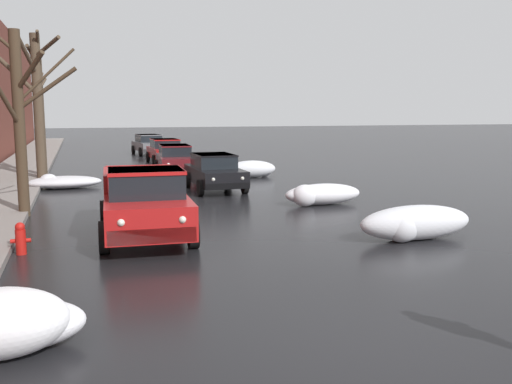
% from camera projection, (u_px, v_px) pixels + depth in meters
% --- Properties ---
extents(ground_plane, '(200.00, 200.00, 0.00)m').
position_uv_depth(ground_plane, '(368.00, 360.00, 7.04)').
color(ground_plane, black).
extents(left_sidewalk_slab, '(2.76, 80.00, 0.16)m').
position_uv_depth(left_sidewalk_slab, '(4.00, 188.00, 22.15)').
color(left_sidewalk_slab, gray).
rests_on(left_sidewalk_slab, ground).
extents(snow_bank_near_corner_left, '(1.85, 1.04, 0.64)m').
position_uv_depth(snow_bank_near_corner_left, '(15.00, 326.00, 7.33)').
color(snow_bank_near_corner_left, white).
rests_on(snow_bank_near_corner_left, ground).
extents(snow_bank_along_left_kerb, '(2.66, 1.07, 0.72)m').
position_uv_depth(snow_bank_along_left_kerb, '(319.00, 195.00, 18.59)').
color(snow_bank_along_left_kerb, white).
rests_on(snow_bank_along_left_kerb, ground).
extents(snow_bank_near_corner_right, '(2.96, 1.01, 0.84)m').
position_uv_depth(snow_bank_near_corner_right, '(412.00, 224.00, 13.52)').
color(snow_bank_near_corner_right, white).
rests_on(snow_bank_near_corner_right, ground).
extents(snow_bank_along_right_kerb, '(2.89, 1.37, 0.60)m').
position_uv_depth(snow_bank_along_right_kerb, '(62.00, 182.00, 22.52)').
color(snow_bank_along_right_kerb, white).
rests_on(snow_bank_along_right_kerb, ground).
extents(snow_bank_far_right_pile, '(2.34, 1.12, 0.79)m').
position_uv_depth(snow_bank_far_right_pile, '(252.00, 169.00, 26.22)').
color(snow_bank_far_right_pile, white).
rests_on(snow_bank_far_right_pile, ground).
extents(bare_tree_second_along_sidewalk, '(3.19, 1.76, 6.16)m').
position_uv_depth(bare_tree_second_along_sidewalk, '(20.00, 116.00, 16.16)').
color(bare_tree_second_along_sidewalk, '#423323').
rests_on(bare_tree_second_along_sidewalk, ground).
extents(bare_tree_mid_block, '(2.86, 3.57, 6.38)m').
position_uv_depth(bare_tree_mid_block, '(37.00, 101.00, 24.32)').
color(bare_tree_mid_block, '#4C3D2D').
rests_on(bare_tree_mid_block, ground).
extents(bare_tree_far_down_block, '(0.70, 3.91, 6.46)m').
position_uv_depth(bare_tree_far_down_block, '(40.00, 108.00, 25.59)').
color(bare_tree_far_down_block, '#4C3D2D').
rests_on(bare_tree_far_down_block, ground).
extents(pickup_truck_red_approaching_near_lane, '(2.35, 5.02, 1.76)m').
position_uv_depth(pickup_truck_red_approaching_near_lane, '(145.00, 202.00, 13.70)').
color(pickup_truck_red_approaching_near_lane, red).
rests_on(pickup_truck_red_approaching_near_lane, ground).
extents(sedan_black_parked_kerbside_close, '(1.90, 4.05, 1.42)m').
position_uv_depth(sedan_black_parked_kerbside_close, '(214.00, 171.00, 21.95)').
color(sedan_black_parked_kerbside_close, black).
rests_on(sedan_black_parked_kerbside_close, ground).
extents(sedan_maroon_parked_kerbside_mid, '(2.05, 4.48, 1.42)m').
position_uv_depth(sedan_maroon_parked_kerbside_mid, '(175.00, 159.00, 27.70)').
color(sedan_maroon_parked_kerbside_mid, maroon).
rests_on(sedan_maroon_parked_kerbside_mid, ground).
extents(sedan_red_parked_far_down_block, '(1.98, 4.35, 1.42)m').
position_uv_depth(sedan_red_parked_far_down_block, '(165.00, 150.00, 33.43)').
color(sedan_red_parked_far_down_block, red).
rests_on(sedan_red_parked_far_down_block, ground).
extents(sedan_grey_queued_behind_truck, '(2.25, 4.35, 1.42)m').
position_uv_depth(sedan_grey_queued_behind_truck, '(149.00, 144.00, 39.81)').
color(sedan_grey_queued_behind_truck, slate).
rests_on(sedan_grey_queued_behind_truck, ground).
extents(fire_hydrant, '(0.42, 0.22, 0.71)m').
position_uv_depth(fire_hydrant, '(21.00, 238.00, 12.17)').
color(fire_hydrant, red).
rests_on(fire_hydrant, ground).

